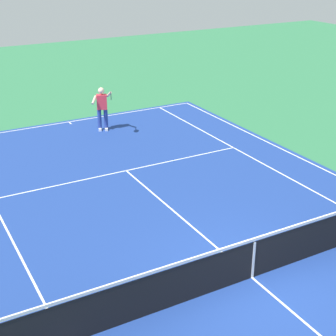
% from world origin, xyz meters
% --- Properties ---
extents(ground_plane, '(60.00, 60.00, 0.00)m').
position_xyz_m(ground_plane, '(0.00, 0.00, 0.00)').
color(ground_plane, '#2D7247').
extents(court_slab, '(24.20, 11.40, 0.00)m').
position_xyz_m(court_slab, '(0.00, 0.00, 0.00)').
color(court_slab, navy).
rests_on(court_slab, ground_plane).
extents(court_line_markings, '(23.85, 11.05, 0.01)m').
position_xyz_m(court_line_markings, '(0.00, 0.00, 0.00)').
color(court_line_markings, white).
rests_on(court_line_markings, ground_plane).
extents(tennis_net, '(0.10, 11.70, 1.08)m').
position_xyz_m(tennis_net, '(0.00, 0.00, 0.49)').
color(tennis_net, '#2D2D33').
rests_on(tennis_net, ground_plane).
extents(tennis_player_near, '(1.18, 0.74, 1.70)m').
position_xyz_m(tennis_player_near, '(10.34, -0.85, 0.93)').
color(tennis_player_near, navy).
rests_on(tennis_player_near, ground_plane).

